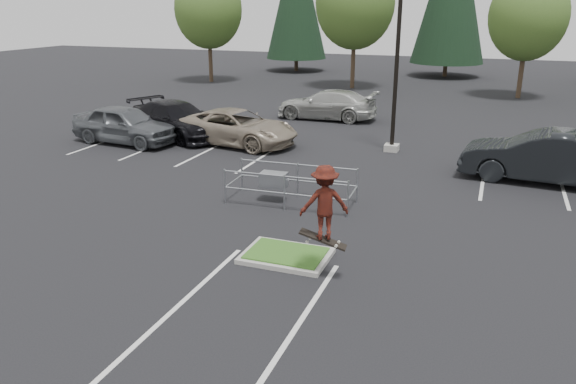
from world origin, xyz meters
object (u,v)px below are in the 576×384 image
(car_l_grey, at_px, (124,124))
(cart_corral, at_px, (278,180))
(decid_b, at_px, (355,6))
(car_l_tan, at_px, (237,127))
(car_l_black, at_px, (175,119))
(decid_a, at_px, (209,12))
(light_pole, at_px, (398,46))
(car_r_charc, at_px, (544,157))
(decid_c, at_px, (528,19))
(skateboarder, at_px, (324,203))
(car_far_silver, at_px, (327,105))

(car_l_grey, bearing_deg, cart_corral, -112.14)
(decid_b, bearing_deg, cart_corral, -80.98)
(car_l_tan, distance_m, car_l_black, 3.52)
(decid_b, bearing_deg, decid_a, -177.61)
(light_pole, distance_m, decid_b, 19.70)
(light_pole, relative_size, car_r_charc, 1.75)
(light_pole, bearing_deg, decid_a, 135.75)
(cart_corral, bearing_deg, decid_c, 70.92)
(decid_a, height_order, skateboarder, decid_a)
(light_pole, height_order, cart_corral, light_pole)
(light_pole, xyz_separation_m, decid_c, (5.49, 17.83, 0.69))
(decid_a, distance_m, decid_b, 12.02)
(skateboarder, bearing_deg, car_r_charc, -144.95)
(car_l_grey, xyz_separation_m, car_far_silver, (7.16, 8.86, -0.06))
(decid_b, height_order, car_r_charc, decid_b)
(decid_c, height_order, car_far_silver, decid_c)
(light_pole, height_order, car_l_tan, light_pole)
(cart_corral, height_order, car_far_silver, car_far_silver)
(cart_corral, bearing_deg, light_pole, 71.71)
(decid_a, relative_size, decid_c, 1.06)
(decid_a, xyz_separation_m, car_far_silver, (13.67, -12.03, -4.76))
(decid_a, bearing_deg, car_l_tan, -59.14)
(decid_b, height_order, cart_corral, decid_b)
(light_pole, height_order, decid_b, light_pole)
(light_pole, relative_size, cart_corral, 2.42)
(decid_b, xyz_separation_m, car_l_tan, (-0.49, -19.76, -5.24))
(light_pole, bearing_deg, car_l_grey, -166.59)
(decid_a, relative_size, car_l_black, 1.51)
(decid_a, bearing_deg, car_l_grey, -72.70)
(skateboarder, xyz_separation_m, car_l_grey, (-12.70, 9.88, -1.03))
(car_l_black, bearing_deg, car_l_grey, 167.75)
(skateboarder, xyz_separation_m, car_l_black, (-11.20, 11.89, -1.06))
(decid_a, distance_m, decid_c, 24.00)
(cart_corral, bearing_deg, decid_b, 96.70)
(decid_c, xyz_separation_m, skateboarder, (-4.79, -30.58, -3.34))
(car_l_tan, bearing_deg, cart_corral, -136.24)
(car_l_black, distance_m, car_far_silver, 8.89)
(car_l_grey, bearing_deg, decid_b, -8.54)
(decid_b, distance_m, skateboarder, 32.36)
(light_pole, bearing_deg, decid_b, 109.35)
(car_l_tan, height_order, car_r_charc, car_r_charc)
(decid_c, distance_m, skateboarder, 31.13)
(skateboarder, distance_m, car_l_tan, 13.89)
(car_r_charc, bearing_deg, cart_corral, -51.64)
(decid_b, distance_m, car_l_black, 20.46)
(light_pole, distance_m, decid_c, 18.67)
(decid_a, bearing_deg, decid_c, -0.48)
(skateboarder, distance_m, car_far_silver, 19.57)
(light_pole, distance_m, car_l_tan, 8.04)
(decid_a, bearing_deg, skateboarder, -58.03)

